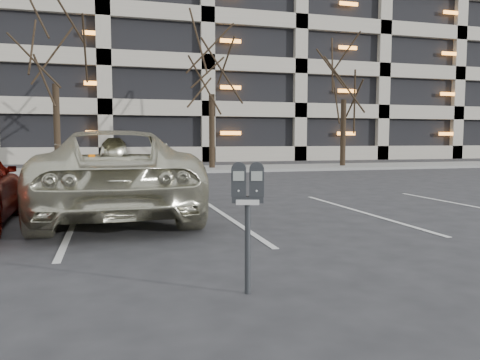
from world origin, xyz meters
The scene contains 9 objects.
ground centered at (0.00, 0.00, 0.00)m, with size 140.00×140.00×0.00m, color #28282B.
sidewalk centered at (0.00, 16.00, 0.06)m, with size 80.00×4.00×0.12m, color gray.
stall_lines centered at (-1.40, 2.30, 0.01)m, with size 16.90×5.20×0.00m.
parking_garage centered at (12.00, 33.84, 9.26)m, with size 52.00×20.00×19.00m.
tree_b centered at (-3.00, 16.00, 6.29)m, with size 3.83×3.83×8.70m.
tree_c centered at (4.00, 16.00, 5.84)m, with size 3.56×3.56×8.08m.
tree_d centered at (11.00, 16.00, 5.68)m, with size 3.46×3.46×7.87m.
parking_meter centered at (0.51, -1.94, 0.96)m, with size 0.34×0.21×1.25m.
suv_silver centered at (-0.69, 3.46, 0.83)m, with size 2.87×6.03×1.67m.
Camera 1 is at (-0.74, -6.19, 1.49)m, focal length 35.00 mm.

